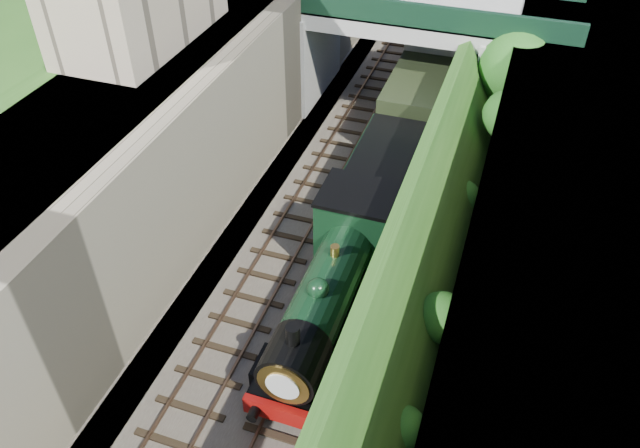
% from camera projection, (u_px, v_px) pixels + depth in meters
% --- Properties ---
extents(trackbed, '(10.00, 90.00, 0.20)m').
position_uv_depth(trackbed, '(385.00, 143.00, 33.16)').
color(trackbed, '#473F38').
rests_on(trackbed, ground).
extents(retaining_wall, '(1.00, 90.00, 7.00)m').
position_uv_depth(retaining_wall, '(286.00, 68.00, 32.34)').
color(retaining_wall, '#756B56').
rests_on(retaining_wall, ground).
extents(street_plateau_left, '(6.00, 90.00, 7.00)m').
position_uv_depth(street_plateau_left, '(225.00, 59.00, 33.21)').
color(street_plateau_left, '#262628').
rests_on(street_plateau_left, ground).
extents(street_plateau_right, '(8.00, 90.00, 6.25)m').
position_uv_depth(street_plateau_right, '(588.00, 123.00, 28.86)').
color(street_plateau_right, '#262628').
rests_on(street_plateau_right, ground).
extents(embankment_slope, '(4.38, 90.00, 6.36)m').
position_uv_depth(embankment_slope, '(483.00, 132.00, 29.02)').
color(embankment_slope, '#1E4714').
rests_on(embankment_slope, ground).
extents(track_left, '(2.50, 90.00, 0.20)m').
position_uv_depth(track_left, '(349.00, 134.00, 33.57)').
color(track_left, black).
rests_on(track_left, trackbed).
extents(track_right, '(2.50, 90.00, 0.20)m').
position_uv_depth(track_right, '(407.00, 144.00, 32.77)').
color(track_right, black).
rests_on(track_right, trackbed).
extents(road_bridge, '(16.00, 6.40, 7.25)m').
position_uv_depth(road_bridge, '(425.00, 44.00, 33.27)').
color(road_bridge, gray).
rests_on(road_bridge, ground).
extents(tree, '(3.60, 3.80, 6.60)m').
position_uv_depth(tree, '(518.00, 70.00, 29.67)').
color(tree, black).
rests_on(tree, ground).
extents(locomotive, '(3.10, 10.22, 3.83)m').
position_uv_depth(locomotive, '(333.00, 286.00, 22.53)').
color(locomotive, black).
rests_on(locomotive, trackbed).
extents(tender, '(2.70, 6.00, 3.05)m').
position_uv_depth(tender, '(383.00, 179.00, 28.04)').
color(tender, black).
rests_on(tender, trackbed).
extents(coach_front, '(2.90, 18.00, 3.70)m').
position_uv_depth(coach_front, '(437.00, 55.00, 36.89)').
color(coach_front, black).
rests_on(coach_front, trackbed).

